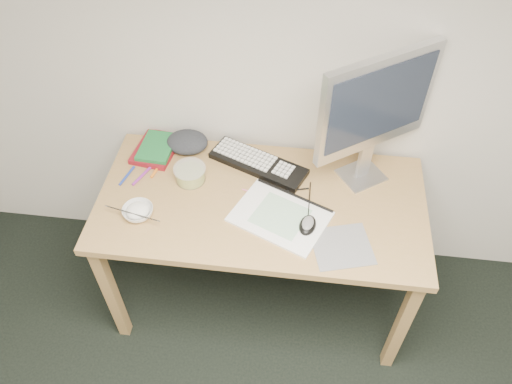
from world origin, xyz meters
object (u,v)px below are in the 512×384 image
keyboard (258,163)px  rice_bowl (138,212)px  desk (261,213)px  monitor (376,107)px  sketchpad (280,217)px

keyboard → rice_bowl: bearing=-119.3°
desk → rice_bowl: size_ratio=10.96×
monitor → rice_bowl: bearing=165.3°
desk → rice_bowl: bearing=-164.1°
keyboard → rice_bowl: size_ratio=3.51×
desk → sketchpad: size_ratio=3.73×
monitor → rice_bowl: 1.05m
desk → rice_bowl: rice_bowl is taller
desk → keyboard: 0.23m
monitor → rice_bowl: (-0.92, -0.34, -0.36)m
sketchpad → rice_bowl: bearing=-150.4°
keyboard → monitor: (0.46, -0.01, 0.37)m
keyboard → monitor: 0.59m
sketchpad → keyboard: size_ratio=0.84×
desk → sketchpad: (0.09, -0.08, 0.09)m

